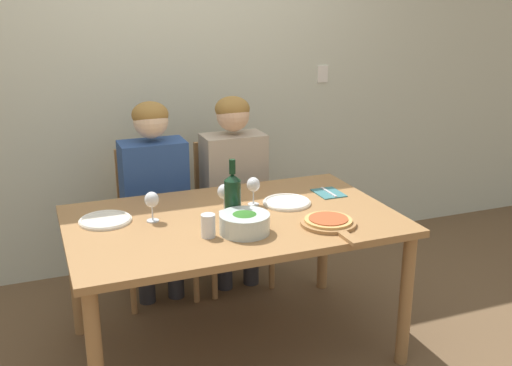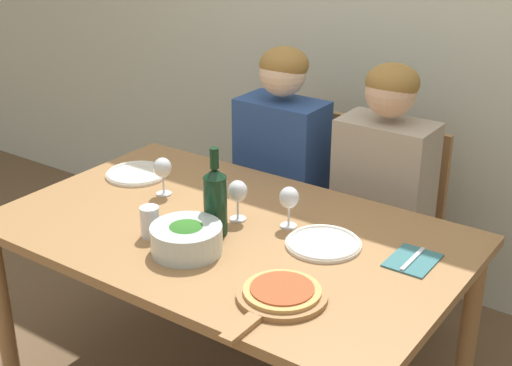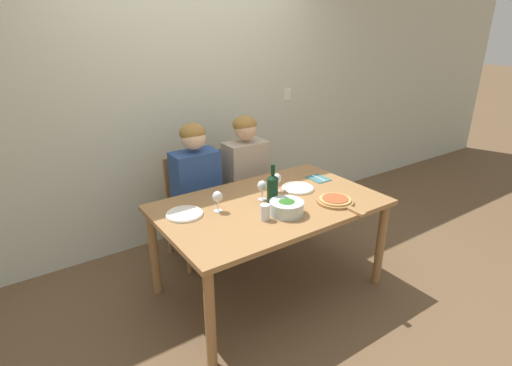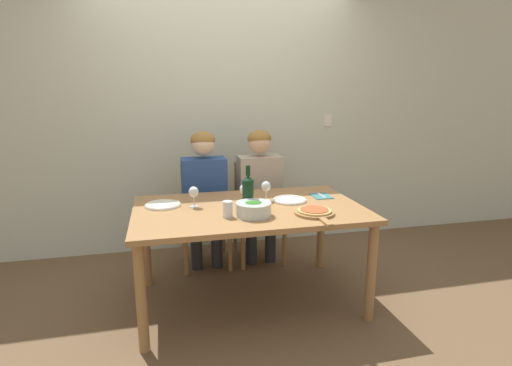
{
  "view_description": "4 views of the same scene",
  "coord_description": "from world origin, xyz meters",
  "px_view_note": "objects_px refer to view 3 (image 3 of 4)",
  "views": [
    {
      "loc": [
        -0.9,
        -2.63,
        1.8
      ],
      "look_at": [
        0.14,
        0.03,
        0.89
      ],
      "focal_mm": 42.0,
      "sensor_mm": 36.0,
      "label": 1
    },
    {
      "loc": [
        1.35,
        -1.76,
        1.87
      ],
      "look_at": [
        0.02,
        0.14,
        0.87
      ],
      "focal_mm": 50.0,
      "sensor_mm": 36.0,
      "label": 2
    },
    {
      "loc": [
        -1.58,
        -2.12,
        1.95
      ],
      "look_at": [
        -0.14,
        -0.03,
        0.93
      ],
      "focal_mm": 28.0,
      "sensor_mm": 36.0,
      "label": 3
    },
    {
      "loc": [
        -0.58,
        -2.68,
        1.55
      ],
      "look_at": [
        0.05,
        -0.02,
        0.91
      ],
      "focal_mm": 28.0,
      "sensor_mm": 36.0,
      "label": 4
    }
  ],
  "objects_px": {
    "person_man": "(247,170)",
    "wine_glass_centre": "(262,187)",
    "broccoli_bowl": "(287,207)",
    "dinner_plate_left": "(184,214)",
    "water_tumbler": "(265,212)",
    "wine_glass_left": "(217,198)",
    "dinner_plate_right": "(298,188)",
    "pizza_on_board": "(336,201)",
    "chair_right": "(241,191)",
    "fork_on_napkin": "(318,178)",
    "chair_left": "(193,204)",
    "person_woman": "(197,181)",
    "wine_glass_right": "(277,179)",
    "wine_bottle": "(273,189)"
  },
  "relations": [
    {
      "from": "wine_glass_right",
      "to": "water_tumbler",
      "type": "bearing_deg",
      "value": -136.47
    },
    {
      "from": "chair_left",
      "to": "wine_glass_right",
      "type": "xyz_separation_m",
      "value": [
        0.41,
        -0.67,
        0.36
      ]
    },
    {
      "from": "wine_glass_left",
      "to": "water_tumbler",
      "type": "bearing_deg",
      "value": -55.58
    },
    {
      "from": "chair_left",
      "to": "water_tumbler",
      "type": "bearing_deg",
      "value": -86.7
    },
    {
      "from": "wine_glass_centre",
      "to": "wine_glass_left",
      "type": "bearing_deg",
      "value": 177.94
    },
    {
      "from": "dinner_plate_right",
      "to": "water_tumbler",
      "type": "relative_size",
      "value": 2.34
    },
    {
      "from": "water_tumbler",
      "to": "pizza_on_board",
      "type": "bearing_deg",
      "value": -7.68
    },
    {
      "from": "chair_right",
      "to": "person_man",
      "type": "xyz_separation_m",
      "value": [
        0.0,
        -0.11,
        0.24
      ]
    },
    {
      "from": "person_man",
      "to": "wine_glass_right",
      "type": "bearing_deg",
      "value": -99.26
    },
    {
      "from": "wine_glass_left",
      "to": "pizza_on_board",
      "type": "bearing_deg",
      "value": -25.14
    },
    {
      "from": "wine_bottle",
      "to": "wine_glass_centre",
      "type": "height_order",
      "value": "wine_bottle"
    },
    {
      "from": "broccoli_bowl",
      "to": "dinner_plate_right",
      "type": "relative_size",
      "value": 0.93
    },
    {
      "from": "wine_glass_left",
      "to": "water_tumbler",
      "type": "height_order",
      "value": "wine_glass_left"
    },
    {
      "from": "pizza_on_board",
      "to": "chair_right",
      "type": "bearing_deg",
      "value": 97.47
    },
    {
      "from": "person_woman",
      "to": "dinner_plate_right",
      "type": "height_order",
      "value": "person_woman"
    },
    {
      "from": "chair_right",
      "to": "wine_glass_right",
      "type": "bearing_deg",
      "value": -97.75
    },
    {
      "from": "pizza_on_board",
      "to": "wine_glass_left",
      "type": "xyz_separation_m",
      "value": [
        -0.78,
        0.36,
        0.09
      ]
    },
    {
      "from": "broccoli_bowl",
      "to": "wine_glass_left",
      "type": "height_order",
      "value": "wine_glass_left"
    },
    {
      "from": "water_tumbler",
      "to": "wine_glass_left",
      "type": "bearing_deg",
      "value": 124.42
    },
    {
      "from": "chair_right",
      "to": "fork_on_napkin",
      "type": "xyz_separation_m",
      "value": [
        0.37,
        -0.65,
        0.25
      ]
    },
    {
      "from": "chair_left",
      "to": "pizza_on_board",
      "type": "xyz_separation_m",
      "value": [
        0.64,
        -1.08,
        0.27
      ]
    },
    {
      "from": "chair_left",
      "to": "broccoli_bowl",
      "type": "xyz_separation_m",
      "value": [
        0.23,
        -1.01,
        0.3
      ]
    },
    {
      "from": "water_tumbler",
      "to": "chair_right",
      "type": "bearing_deg",
      "value": 66.31
    },
    {
      "from": "dinner_plate_right",
      "to": "pizza_on_board",
      "type": "xyz_separation_m",
      "value": [
        0.06,
        -0.36,
        0.01
      ]
    },
    {
      "from": "broccoli_bowl",
      "to": "wine_glass_right",
      "type": "height_order",
      "value": "wine_glass_right"
    },
    {
      "from": "dinner_plate_right",
      "to": "wine_glass_left",
      "type": "bearing_deg",
      "value": 179.41
    },
    {
      "from": "broccoli_bowl",
      "to": "dinner_plate_left",
      "type": "height_order",
      "value": "broccoli_bowl"
    },
    {
      "from": "wine_bottle",
      "to": "dinner_plate_left",
      "type": "bearing_deg",
      "value": 159.41
    },
    {
      "from": "chair_right",
      "to": "water_tumbler",
      "type": "distance_m",
      "value": 1.13
    },
    {
      "from": "chair_right",
      "to": "water_tumbler",
      "type": "xyz_separation_m",
      "value": [
        -0.44,
        -1.0,
        0.3
      ]
    },
    {
      "from": "pizza_on_board",
      "to": "water_tumbler",
      "type": "xyz_separation_m",
      "value": [
        -0.58,
        0.08,
        0.04
      ]
    },
    {
      "from": "dinner_plate_right",
      "to": "fork_on_napkin",
      "type": "height_order",
      "value": "dinner_plate_right"
    },
    {
      "from": "person_man",
      "to": "wine_glass_centre",
      "type": "height_order",
      "value": "person_man"
    },
    {
      "from": "chair_right",
      "to": "wine_glass_right",
      "type": "relative_size",
      "value": 5.96
    },
    {
      "from": "pizza_on_board",
      "to": "wine_glass_centre",
      "type": "xyz_separation_m",
      "value": [
        -0.41,
        0.35,
        0.09
      ]
    },
    {
      "from": "chair_left",
      "to": "person_woman",
      "type": "distance_m",
      "value": 0.27
    },
    {
      "from": "dinner_plate_left",
      "to": "fork_on_napkin",
      "type": "height_order",
      "value": "dinner_plate_left"
    },
    {
      "from": "person_woman",
      "to": "dinner_plate_left",
      "type": "xyz_separation_m",
      "value": [
        -0.36,
        -0.53,
        0.02
      ]
    },
    {
      "from": "chair_right",
      "to": "dinner_plate_left",
      "type": "distance_m",
      "value": 1.09
    },
    {
      "from": "chair_right",
      "to": "person_man",
      "type": "height_order",
      "value": "person_man"
    },
    {
      "from": "person_woman",
      "to": "dinner_plate_left",
      "type": "distance_m",
      "value": 0.63
    },
    {
      "from": "dinner_plate_right",
      "to": "fork_on_napkin",
      "type": "distance_m",
      "value": 0.3
    },
    {
      "from": "chair_left",
      "to": "dinner_plate_left",
      "type": "distance_m",
      "value": 0.77
    },
    {
      "from": "person_man",
      "to": "dinner_plate_left",
      "type": "bearing_deg",
      "value": -148.32
    },
    {
      "from": "wine_glass_right",
      "to": "wine_glass_centre",
      "type": "height_order",
      "value": "same"
    },
    {
      "from": "person_woman",
      "to": "pizza_on_board",
      "type": "xyz_separation_m",
      "value": [
        0.64,
        -0.97,
        0.02
      ]
    },
    {
      "from": "person_woman",
      "to": "broccoli_bowl",
      "type": "relative_size",
      "value": 5.14
    },
    {
      "from": "wine_glass_right",
      "to": "dinner_plate_right",
      "type": "bearing_deg",
      "value": -16.78
    },
    {
      "from": "broccoli_bowl",
      "to": "wine_glass_right",
      "type": "relative_size",
      "value": 1.56
    },
    {
      "from": "broccoli_bowl",
      "to": "chair_left",
      "type": "bearing_deg",
      "value": 102.78
    }
  ]
}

